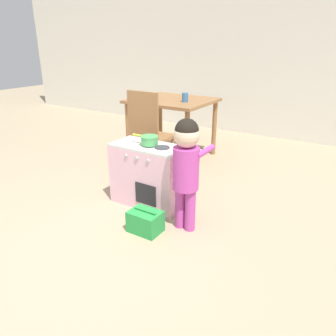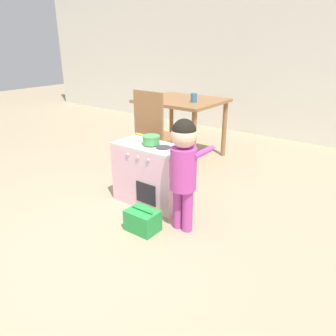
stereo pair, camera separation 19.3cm
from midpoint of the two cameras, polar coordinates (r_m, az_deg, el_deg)
ground_plane at (r=2.51m, az=-11.83°, el=-12.75°), size 16.00×16.00×0.00m
wall_back at (r=5.18m, az=19.85°, el=19.23°), size 10.00×0.06×2.60m
play_kitchen at (r=2.91m, az=-1.17°, el=-1.13°), size 0.65×0.33×0.56m
toy_pot at (r=2.79m, az=-0.99°, el=5.00°), size 0.25×0.15×0.08m
child_figure at (r=2.39m, az=5.10°, el=1.15°), size 0.22×0.35×0.88m
toy_basket at (r=2.57m, az=-2.27°, el=-9.15°), size 0.25×0.18×0.19m
dining_table at (r=4.04m, az=3.77°, el=10.39°), size 0.94×0.83×0.73m
dining_chair_near at (r=3.39m, az=-0.63°, el=6.07°), size 0.36×0.36×0.93m
cup_on_table at (r=3.83m, az=6.01°, el=12.07°), size 0.07×0.07×0.10m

